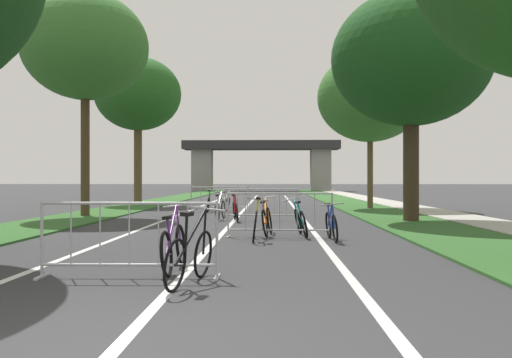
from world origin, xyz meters
name	(u,v)px	position (x,y,z in m)	size (l,w,h in m)	color
grass_verge_left	(162,201)	(-5.53, 28.76, 0.03)	(2.60, 70.31, 0.05)	#2D5B26
grass_verge_right	(342,201)	(5.53, 28.76, 0.03)	(2.60, 70.31, 0.05)	#2D5B26
sidewalk_path_right	(379,201)	(7.74, 28.76, 0.04)	(1.82, 70.31, 0.08)	#ADA89E
lane_stripe_center	(244,209)	(0.00, 20.34, 0.00)	(0.14, 40.67, 0.01)	silver
lane_stripe_right_lane	(296,209)	(2.32, 20.34, 0.00)	(0.14, 40.67, 0.01)	silver
lane_stripe_left_lane	(194,209)	(-2.32, 20.34, 0.00)	(0.14, 40.67, 0.01)	silver
overpass_bridge	(261,156)	(0.00, 58.10, 4.04)	(17.98, 3.88, 5.78)	#2D2D30
tree_left_oak_mid	(85,47)	(-5.56, 15.33, 6.19)	(4.57, 4.57, 8.16)	#4C3823
tree_left_pine_far	(138,95)	(-5.87, 24.25, 5.87)	(4.57, 4.57, 7.85)	brown
tree_right_pine_near	(411,59)	(5.66, 13.13, 5.18)	(5.04, 5.04, 7.35)	#3D2D1E
tree_right_cypress_far	(370,97)	(5.73, 20.56, 5.10)	(4.80, 4.80, 7.15)	brown
crowd_barrier_nearest	(129,240)	(-0.72, 3.32, 0.52)	(2.49, 0.48, 1.05)	#ADADB2
crowd_barrier_second	(280,215)	(1.43, 8.50, 0.52)	(2.50, 0.54, 1.05)	#ADADB2
crowd_barrier_third	(262,205)	(0.92, 13.67, 0.52)	(2.49, 0.48, 1.05)	#ADADB2
crowd_barrier_fourth	(219,199)	(-0.99, 18.85, 0.52)	(2.50, 0.51, 1.05)	#ADADB2
bicycle_black_0	(190,255)	(0.20, 2.86, 0.38)	(0.65, 1.63, 1.00)	black
bicycle_yellow_1	(255,223)	(0.88, 7.98, 0.39)	(0.54, 1.79, 0.98)	black
bicycle_purple_2	(174,246)	(-0.21, 3.91, 0.36)	(0.42, 1.73, 0.98)	black
bicycle_orange_3	(267,220)	(1.13, 8.99, 0.37)	(0.54, 1.64, 0.96)	black
bicycle_white_4	(224,203)	(-0.76, 18.41, 0.35)	(0.66, 1.60, 0.94)	black
bicycle_silver_5	(220,209)	(-0.50, 14.04, 0.36)	(0.51, 1.68, 0.97)	black
bicycle_green_6	(209,204)	(-1.40, 18.29, 0.35)	(0.47, 1.60, 0.95)	black
bicycle_red_7	(235,210)	(0.06, 13.29, 0.36)	(0.55, 1.59, 0.94)	black
bicycle_blue_8	(331,225)	(2.57, 7.94, 0.34)	(0.50, 1.56, 0.86)	black
bicycle_teal_9	(301,221)	(1.93, 8.84, 0.36)	(0.59, 1.62, 0.95)	black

